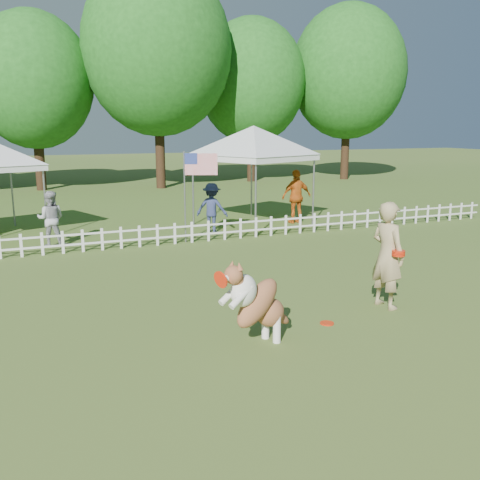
{
  "coord_description": "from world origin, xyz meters",
  "views": [
    {
      "loc": [
        -4.26,
        -7.23,
        3.22
      ],
      "look_at": [
        -0.37,
        2.0,
        1.1
      ],
      "focal_mm": 40.0,
      "sensor_mm": 36.0,
      "label": 1
    }
  ],
  "objects_px": {
    "canopy_tent_right": "(253,177)",
    "flag_pole": "(185,197)",
    "spectator_c": "(296,197)",
    "dog": "(258,303)",
    "spectator_a": "(51,219)",
    "handler": "(388,255)",
    "frisbee_on_turf": "(327,323)",
    "spectator_b": "(212,208)"
  },
  "relations": [
    {
      "from": "dog",
      "to": "frisbee_on_turf",
      "type": "bearing_deg",
      "value": -6.14
    },
    {
      "from": "spectator_c",
      "to": "spectator_a",
      "type": "bearing_deg",
      "value": 4.65
    },
    {
      "from": "frisbee_on_turf",
      "to": "flag_pole",
      "type": "xyz_separation_m",
      "value": [
        -0.25,
        7.14,
        1.27
      ]
    },
    {
      "from": "handler",
      "to": "canopy_tent_right",
      "type": "relative_size",
      "value": 0.61
    },
    {
      "from": "canopy_tent_right",
      "to": "spectator_c",
      "type": "relative_size",
      "value": 1.76
    },
    {
      "from": "handler",
      "to": "frisbee_on_turf",
      "type": "relative_size",
      "value": 8.33
    },
    {
      "from": "frisbee_on_turf",
      "to": "spectator_a",
      "type": "relative_size",
      "value": 0.15
    },
    {
      "from": "handler",
      "to": "spectator_a",
      "type": "relative_size",
      "value": 1.27
    },
    {
      "from": "dog",
      "to": "flag_pole",
      "type": "distance_m",
      "value": 7.63
    },
    {
      "from": "frisbee_on_turf",
      "to": "spectator_c",
      "type": "relative_size",
      "value": 0.13
    },
    {
      "from": "flag_pole",
      "to": "spectator_c",
      "type": "relative_size",
      "value": 1.41
    },
    {
      "from": "dog",
      "to": "spectator_b",
      "type": "bearing_deg",
      "value": 54.13
    },
    {
      "from": "dog",
      "to": "canopy_tent_right",
      "type": "distance_m",
      "value": 10.31
    },
    {
      "from": "frisbee_on_turf",
      "to": "spectator_c",
      "type": "bearing_deg",
      "value": 64.38
    },
    {
      "from": "flag_pole",
      "to": "spectator_c",
      "type": "bearing_deg",
      "value": 40.47
    },
    {
      "from": "handler",
      "to": "spectator_c",
      "type": "bearing_deg",
      "value": -26.14
    },
    {
      "from": "canopy_tent_right",
      "to": "spectator_c",
      "type": "xyz_separation_m",
      "value": [
        1.46,
        -0.34,
        -0.69
      ]
    },
    {
      "from": "canopy_tent_right",
      "to": "flag_pole",
      "type": "xyz_separation_m",
      "value": [
        -2.96,
        -1.88,
        -0.31
      ]
    },
    {
      "from": "dog",
      "to": "frisbee_on_turf",
      "type": "xyz_separation_m",
      "value": [
        1.43,
        0.36,
        -0.66
      ]
    },
    {
      "from": "spectator_c",
      "to": "canopy_tent_right",
      "type": "bearing_deg",
      "value": -12.78
    },
    {
      "from": "handler",
      "to": "spectator_b",
      "type": "relative_size",
      "value": 1.26
    },
    {
      "from": "canopy_tent_right",
      "to": "dog",
      "type": "bearing_deg",
      "value": -136.57
    },
    {
      "from": "dog",
      "to": "flag_pole",
      "type": "bearing_deg",
      "value": 60.66
    },
    {
      "from": "dog",
      "to": "spectator_a",
      "type": "distance_m",
      "value": 8.78
    },
    {
      "from": "spectator_a",
      "to": "canopy_tent_right",
      "type": "bearing_deg",
      "value": -155.28
    },
    {
      "from": "canopy_tent_right",
      "to": "spectator_b",
      "type": "distance_m",
      "value": 2.09
    },
    {
      "from": "flag_pole",
      "to": "spectator_b",
      "type": "xyz_separation_m",
      "value": [
        1.2,
        1.11,
        -0.52
      ]
    },
    {
      "from": "handler",
      "to": "spectator_b",
      "type": "bearing_deg",
      "value": -4.49
    },
    {
      "from": "dog",
      "to": "spectator_a",
      "type": "xyz_separation_m",
      "value": [
        -2.36,
        8.46,
        0.09
      ]
    },
    {
      "from": "spectator_c",
      "to": "spectator_b",
      "type": "bearing_deg",
      "value": 7.98
    },
    {
      "from": "dog",
      "to": "flag_pole",
      "type": "relative_size",
      "value": 0.52
    },
    {
      "from": "handler",
      "to": "spectator_c",
      "type": "distance_m",
      "value": 8.77
    },
    {
      "from": "spectator_a",
      "to": "spectator_b",
      "type": "xyz_separation_m",
      "value": [
        4.75,
        0.16,
        0.0
      ]
    },
    {
      "from": "flag_pole",
      "to": "spectator_b",
      "type": "height_order",
      "value": "flag_pole"
    },
    {
      "from": "canopy_tent_right",
      "to": "flag_pole",
      "type": "height_order",
      "value": "canopy_tent_right"
    },
    {
      "from": "frisbee_on_turf",
      "to": "canopy_tent_right",
      "type": "height_order",
      "value": "canopy_tent_right"
    },
    {
      "from": "dog",
      "to": "spectator_b",
      "type": "relative_size",
      "value": 0.88
    },
    {
      "from": "flag_pole",
      "to": "spectator_c",
      "type": "height_order",
      "value": "flag_pole"
    },
    {
      "from": "canopy_tent_right",
      "to": "flag_pole",
      "type": "distance_m",
      "value": 3.52
    },
    {
      "from": "spectator_a",
      "to": "handler",
      "type": "bearing_deg",
      "value": 140.63
    },
    {
      "from": "dog",
      "to": "spectator_a",
      "type": "bearing_deg",
      "value": 85.2
    },
    {
      "from": "dog",
      "to": "spectator_a",
      "type": "height_order",
      "value": "spectator_a"
    }
  ]
}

